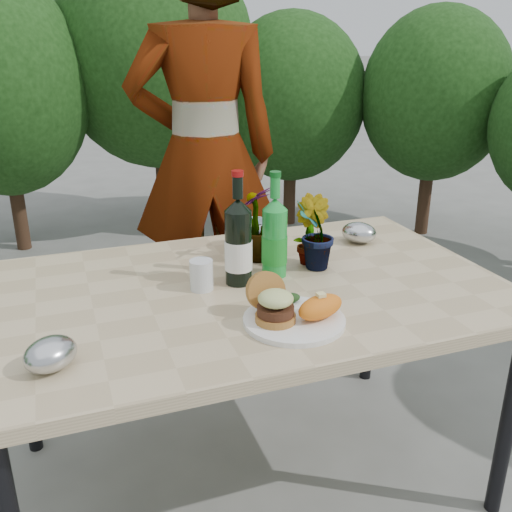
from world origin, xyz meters
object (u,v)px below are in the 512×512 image
object	(u,v)px
dinner_plate	(294,320)
person	(205,156)
patio_table	(247,303)
wine_bottle	(238,243)

from	to	relation	value
dinner_plate	person	world-z (taller)	person
patio_table	wine_bottle	world-z (taller)	wine_bottle
dinner_plate	person	xyz separation A→B (m)	(0.10, 1.28, 0.21)
dinner_plate	wine_bottle	world-z (taller)	wine_bottle
patio_table	dinner_plate	distance (m)	0.29
patio_table	person	xyz separation A→B (m)	(0.14, 1.01, 0.27)
patio_table	wine_bottle	xyz separation A→B (m)	(-0.02, 0.03, 0.19)
dinner_plate	patio_table	bearing A→B (deg)	98.31
wine_bottle	dinner_plate	bearing A→B (deg)	-65.99
wine_bottle	patio_table	bearing A→B (deg)	-49.94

